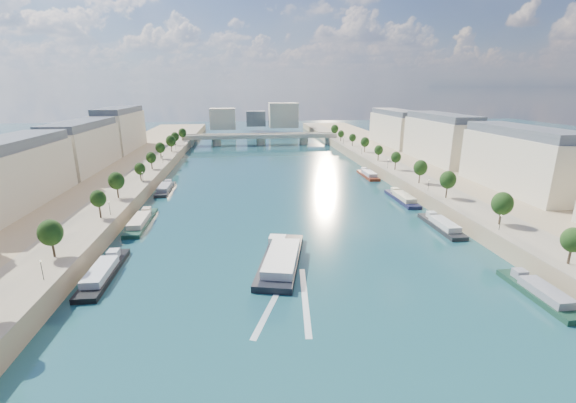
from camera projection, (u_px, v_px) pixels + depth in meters
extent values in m
plane|color=#0B2531|center=(279.00, 198.00, 148.43)|extent=(700.00, 700.00, 0.00)
cube|color=#9E8460|center=(82.00, 197.00, 139.60)|extent=(44.00, 520.00, 5.00)
cube|color=#9E8460|center=(456.00, 186.00, 155.82)|extent=(44.00, 520.00, 5.00)
cube|color=gray|center=(124.00, 189.00, 140.56)|extent=(14.00, 520.00, 0.10)
cube|color=gray|center=(421.00, 181.00, 153.40)|extent=(14.00, 520.00, 0.10)
cylinder|color=#382B1E|center=(57.00, 247.00, 85.06)|extent=(0.50, 0.50, 3.82)
ellipsoid|color=black|center=(54.00, 232.00, 84.03)|extent=(4.80, 4.80, 5.52)
cylinder|color=#382B1E|center=(96.00, 213.00, 107.90)|extent=(0.50, 0.50, 3.82)
ellipsoid|color=black|center=(94.00, 201.00, 106.87)|extent=(4.80, 4.80, 5.52)
cylinder|color=#382B1E|center=(121.00, 191.00, 130.74)|extent=(0.50, 0.50, 3.82)
ellipsoid|color=black|center=(120.00, 181.00, 129.71)|extent=(4.80, 4.80, 5.52)
cylinder|color=#382B1E|center=(139.00, 176.00, 153.58)|extent=(0.50, 0.50, 3.82)
ellipsoid|color=black|center=(138.00, 167.00, 152.55)|extent=(4.80, 4.80, 5.52)
cylinder|color=#382B1E|center=(152.00, 164.00, 176.42)|extent=(0.50, 0.50, 3.82)
ellipsoid|color=black|center=(151.00, 157.00, 175.39)|extent=(4.80, 4.80, 5.52)
cylinder|color=#382B1E|center=(162.00, 155.00, 199.26)|extent=(0.50, 0.50, 3.82)
ellipsoid|color=black|center=(162.00, 149.00, 198.23)|extent=(4.80, 4.80, 5.52)
cylinder|color=#382B1E|center=(170.00, 148.00, 222.10)|extent=(0.50, 0.50, 3.82)
ellipsoid|color=black|center=(170.00, 142.00, 221.07)|extent=(4.80, 4.80, 5.52)
cylinder|color=#382B1E|center=(177.00, 143.00, 244.94)|extent=(0.50, 0.50, 3.82)
ellipsoid|color=black|center=(176.00, 137.00, 243.91)|extent=(4.80, 4.80, 5.52)
cylinder|color=#382B1E|center=(182.00, 138.00, 267.78)|extent=(0.50, 0.50, 3.82)
ellipsoid|color=black|center=(182.00, 133.00, 266.75)|extent=(4.80, 4.80, 5.52)
cylinder|color=#382B1E|center=(568.00, 253.00, 82.22)|extent=(0.50, 0.50, 3.82)
ellipsoid|color=black|center=(571.00, 237.00, 81.20)|extent=(4.80, 4.80, 5.52)
cylinder|color=#382B1E|center=(497.00, 217.00, 105.06)|extent=(0.50, 0.50, 3.82)
ellipsoid|color=black|center=(499.00, 204.00, 104.04)|extent=(4.80, 4.80, 5.52)
cylinder|color=#382B1E|center=(451.00, 194.00, 127.90)|extent=(0.50, 0.50, 3.82)
ellipsoid|color=black|center=(452.00, 183.00, 126.88)|extent=(4.80, 4.80, 5.52)
cylinder|color=#382B1E|center=(419.00, 178.00, 150.74)|extent=(0.50, 0.50, 3.82)
ellipsoid|color=black|center=(420.00, 169.00, 149.72)|extent=(4.80, 4.80, 5.52)
cylinder|color=#382B1E|center=(396.00, 166.00, 173.58)|extent=(0.50, 0.50, 3.82)
ellipsoid|color=black|center=(396.00, 158.00, 172.56)|extent=(4.80, 4.80, 5.52)
cylinder|color=#382B1E|center=(378.00, 156.00, 196.42)|extent=(0.50, 0.50, 3.82)
ellipsoid|color=black|center=(378.00, 149.00, 195.40)|extent=(4.80, 4.80, 5.52)
cylinder|color=#382B1E|center=(363.00, 149.00, 219.26)|extent=(0.50, 0.50, 3.82)
ellipsoid|color=black|center=(364.00, 143.00, 218.24)|extent=(4.80, 4.80, 5.52)
cylinder|color=#382B1E|center=(352.00, 143.00, 242.10)|extent=(0.50, 0.50, 3.82)
ellipsoid|color=black|center=(352.00, 138.00, 241.07)|extent=(4.80, 4.80, 5.52)
cylinder|color=#382B1E|center=(342.00, 138.00, 264.94)|extent=(0.50, 0.50, 3.82)
ellipsoid|color=black|center=(342.00, 133.00, 263.91)|extent=(4.80, 4.80, 5.52)
cylinder|color=#382B1E|center=(334.00, 134.00, 287.78)|extent=(0.50, 0.50, 3.82)
ellipsoid|color=black|center=(334.00, 130.00, 286.75)|extent=(4.80, 4.80, 5.52)
cylinder|color=black|center=(42.00, 271.00, 73.90)|extent=(0.14, 0.14, 4.00)
sphere|color=#FFE5B2|center=(40.00, 261.00, 73.30)|extent=(0.36, 0.36, 0.36)
cylinder|color=black|center=(110.00, 209.00, 111.96)|extent=(0.14, 0.14, 4.00)
sphere|color=#FFE5B2|center=(109.00, 202.00, 111.36)|extent=(0.36, 0.36, 0.36)
cylinder|color=black|center=(143.00, 178.00, 150.03)|extent=(0.14, 0.14, 4.00)
sphere|color=#FFE5B2|center=(142.00, 172.00, 149.43)|extent=(0.36, 0.36, 0.36)
cylinder|color=black|center=(163.00, 159.00, 188.09)|extent=(0.14, 0.14, 4.00)
sphere|color=#FFE5B2|center=(162.00, 155.00, 187.49)|extent=(0.36, 0.36, 0.36)
cylinder|color=black|center=(176.00, 147.00, 226.16)|extent=(0.14, 0.14, 4.00)
sphere|color=#FFE5B2|center=(175.00, 144.00, 225.56)|extent=(0.36, 0.36, 0.36)
cylinder|color=black|center=(500.00, 223.00, 100.00)|extent=(0.14, 0.14, 4.00)
sphere|color=#FFE5B2|center=(501.00, 215.00, 99.40)|extent=(0.36, 0.36, 0.36)
cylinder|color=black|center=(428.00, 186.00, 138.06)|extent=(0.14, 0.14, 4.00)
sphere|color=#FFE5B2|center=(429.00, 180.00, 137.46)|extent=(0.36, 0.36, 0.36)
cylinder|color=black|center=(388.00, 164.00, 176.13)|extent=(0.14, 0.14, 4.00)
sphere|color=#FFE5B2|center=(388.00, 160.00, 175.53)|extent=(0.36, 0.36, 0.36)
cylinder|color=black|center=(362.00, 151.00, 214.20)|extent=(0.14, 0.14, 4.00)
sphere|color=#FFE5B2|center=(362.00, 147.00, 213.60)|extent=(0.36, 0.36, 0.36)
cylinder|color=black|center=(343.00, 141.00, 252.26)|extent=(0.14, 0.14, 4.00)
sphere|color=#FFE5B2|center=(344.00, 138.00, 251.66)|extent=(0.36, 0.36, 0.36)
cube|color=beige|center=(10.00, 175.00, 118.39)|extent=(16.00, 52.00, 20.00)
cube|color=#474C54|center=(2.00, 137.00, 115.07)|extent=(14.72, 50.44, 3.20)
cube|color=beige|center=(83.00, 147.00, 173.58)|extent=(16.00, 52.00, 20.00)
cube|color=#474C54|center=(79.00, 121.00, 170.27)|extent=(14.72, 50.44, 3.20)
cube|color=beige|center=(121.00, 132.00, 228.78)|extent=(16.00, 52.00, 20.00)
cube|color=#474C54|center=(119.00, 113.00, 225.46)|extent=(14.72, 50.44, 3.20)
cube|color=beige|center=(520.00, 163.00, 137.54)|extent=(16.00, 52.00, 20.00)
cube|color=#474C54|center=(526.00, 130.00, 134.22)|extent=(14.72, 50.44, 3.20)
cube|color=beige|center=(440.00, 141.00, 192.73)|extent=(16.00, 52.00, 20.00)
cube|color=#474C54|center=(442.00, 117.00, 189.42)|extent=(14.72, 50.44, 3.20)
cube|color=beige|center=(395.00, 129.00, 247.93)|extent=(16.00, 52.00, 20.00)
cube|color=#474C54|center=(397.00, 111.00, 244.61)|extent=(14.72, 50.44, 3.20)
cube|color=beige|center=(223.00, 119.00, 340.89)|extent=(22.00, 18.00, 18.00)
cube|color=beige|center=(283.00, 115.00, 356.03)|extent=(26.00, 20.00, 22.00)
cube|color=#474C54|center=(256.00, 118.00, 368.64)|extent=(18.00, 16.00, 14.00)
cube|color=#C1B79E|center=(261.00, 136.00, 281.83)|extent=(112.00, 11.00, 2.20)
cube|color=#C1B79E|center=(261.00, 135.00, 276.65)|extent=(112.00, 0.80, 0.90)
cube|color=#C1B79E|center=(260.00, 134.00, 286.16)|extent=(112.00, 0.80, 0.90)
cylinder|color=#C1B79E|center=(217.00, 142.00, 279.29)|extent=(6.40, 6.40, 5.00)
cylinder|color=#C1B79E|center=(261.00, 141.00, 282.89)|extent=(6.40, 6.40, 5.00)
cylinder|color=#C1B79E|center=(304.00, 141.00, 286.49)|extent=(6.40, 6.40, 5.00)
cube|color=#C1B79E|center=(189.00, 143.00, 277.03)|extent=(6.00, 12.00, 5.00)
cube|color=#C1B79E|center=(330.00, 140.00, 288.75)|extent=(6.00, 12.00, 5.00)
cube|color=black|center=(281.00, 261.00, 93.22)|extent=(15.13, 31.07, 2.14)
cube|color=silver|center=(282.00, 258.00, 90.37)|extent=(11.25, 20.52, 1.92)
cube|color=silver|center=(277.00, 240.00, 101.20)|extent=(4.98, 4.47, 1.80)
cube|color=silver|center=(273.00, 301.00, 76.81)|extent=(10.09, 24.82, 0.04)
cube|color=silver|center=(305.00, 299.00, 77.53)|extent=(3.98, 25.98, 0.04)
cube|color=black|center=(104.00, 274.00, 87.02)|extent=(5.00, 24.49, 1.80)
cube|color=silver|center=(100.00, 271.00, 84.67)|extent=(4.10, 13.47, 1.60)
cube|color=silver|center=(113.00, 254.00, 93.50)|extent=(2.50, 2.94, 1.80)
cube|color=#183D2E|center=(141.00, 223.00, 119.62)|extent=(5.00, 25.35, 1.80)
cube|color=beige|center=(139.00, 220.00, 117.21)|extent=(4.10, 13.94, 1.60)
cube|color=beige|center=(147.00, 210.00, 126.35)|extent=(2.50, 3.04, 1.80)
cube|color=black|center=(166.00, 190.00, 158.29)|extent=(5.00, 22.57, 1.80)
cube|color=gray|center=(164.00, 187.00, 156.08)|extent=(4.10, 12.41, 1.60)
cube|color=gray|center=(168.00, 182.00, 164.22)|extent=(2.50, 2.71, 1.80)
cube|color=#163828|center=(539.00, 295.00, 78.25)|extent=(5.00, 20.16, 1.80)
cube|color=gray|center=(546.00, 292.00, 76.23)|extent=(4.10, 11.09, 1.60)
cube|color=gray|center=(520.00, 274.00, 83.49)|extent=(2.50, 2.42, 1.80)
cube|color=black|center=(441.00, 227.00, 116.42)|extent=(5.00, 21.77, 1.80)
cube|color=silver|center=(445.00, 224.00, 114.28)|extent=(4.10, 11.97, 1.60)
cube|color=silver|center=(431.00, 215.00, 122.12)|extent=(2.50, 2.61, 1.80)
cube|color=#191A38|center=(402.00, 200.00, 144.71)|extent=(5.00, 23.68, 1.80)
cube|color=beige|center=(404.00, 197.00, 142.42)|extent=(4.10, 13.02, 1.60)
cube|color=beige|center=(395.00, 190.00, 150.95)|extent=(2.50, 2.84, 1.80)
cube|color=maroon|center=(368.00, 176.00, 183.13)|extent=(5.00, 20.78, 1.80)
cube|color=#AAADB6|center=(369.00, 173.00, 181.07)|extent=(4.10, 11.43, 1.60)
cube|color=#AAADB6|center=(364.00, 170.00, 188.55)|extent=(2.50, 2.49, 1.80)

